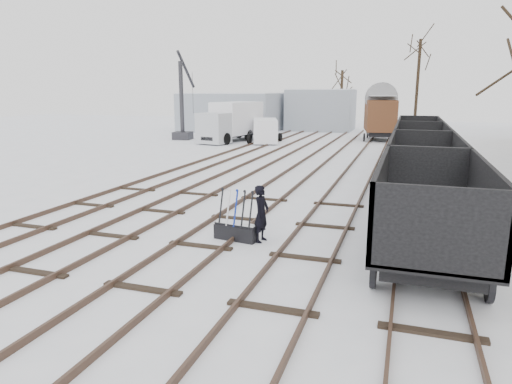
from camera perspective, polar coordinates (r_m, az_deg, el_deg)
ground at (r=13.05m, az=-6.95°, el=-6.82°), size 120.00×120.00×0.00m
tracks at (r=25.70m, az=6.14°, el=2.99°), size 13.90×52.00×0.16m
shed_left at (r=50.60m, az=-2.93°, el=9.97°), size 10.00×8.00×4.10m
shed_right at (r=51.99m, az=8.15°, el=10.15°), size 7.00×6.00×4.50m
ground_frame at (r=13.48m, az=-2.51°, el=-4.83°), size 1.35×0.61×1.49m
worker at (r=13.18m, az=0.68°, el=-2.73°), size 0.49×0.66×1.67m
freight_wagon_a at (r=12.38m, az=20.77°, el=-3.80°), size 2.55×6.39×2.61m
freight_wagon_b at (r=18.62m, az=20.11°, el=1.54°), size 2.55×6.39×2.61m
freight_wagon_c at (r=24.94m, az=19.78°, el=4.18°), size 2.55×6.39×2.61m
freight_wagon_d at (r=31.29m, az=19.59°, el=5.75°), size 2.55×6.39×2.61m
box_van_wagon at (r=42.26m, az=15.25°, el=9.36°), size 3.41×5.45×3.90m
lorry at (r=39.85m, az=-3.05°, el=8.82°), size 3.45×7.68×3.35m
panel_van at (r=38.81m, az=1.15°, el=7.70°), size 3.27×4.88×1.98m
crane at (r=42.05m, az=-9.11°, el=9.29°), size 1.75×4.58×7.72m
tree_far_left at (r=52.48m, az=10.60°, el=11.19°), size 0.30×0.30×6.51m
tree_far_right at (r=49.28m, az=19.50°, el=12.22°), size 0.30×0.30×9.24m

